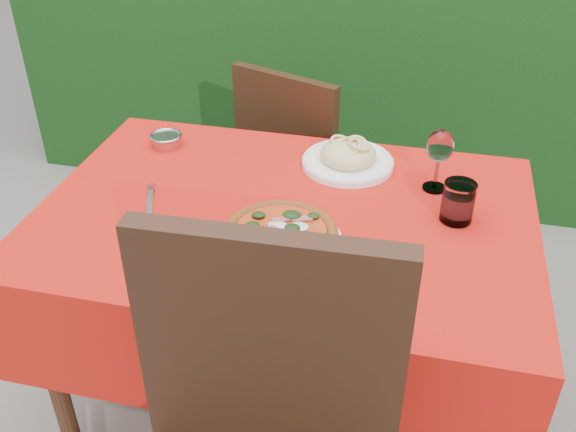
% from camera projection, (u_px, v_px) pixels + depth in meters
% --- Properties ---
extents(ground, '(60.00, 60.00, 0.00)m').
position_uv_depth(ground, '(286.00, 406.00, 2.05)').
color(ground, slate).
rests_on(ground, ground).
extents(dining_table, '(1.26, 0.86, 0.75)m').
position_uv_depth(dining_table, '(285.00, 258.00, 1.72)').
color(dining_table, '#422315').
rests_on(dining_table, ground).
extents(chair_far, '(0.51, 0.51, 0.88)m').
position_uv_depth(chair_far, '(300.00, 165.00, 2.34)').
color(chair_far, black).
rests_on(chair_far, ground).
extents(pizza_plate, '(0.30, 0.30, 0.05)m').
position_uv_depth(pizza_plate, '(281.00, 236.00, 1.50)').
color(pizza_plate, white).
rests_on(pizza_plate, dining_table).
extents(pasta_plate, '(0.26, 0.26, 0.07)m').
position_uv_depth(pasta_plate, '(348.00, 157.00, 1.82)').
color(pasta_plate, white).
rests_on(pasta_plate, dining_table).
extents(water_glass, '(0.08, 0.08, 0.11)m').
position_uv_depth(water_glass, '(458.00, 204.00, 1.58)').
color(water_glass, silver).
rests_on(water_glass, dining_table).
extents(wine_glass, '(0.07, 0.07, 0.17)m').
position_uv_depth(wine_glass, '(440.00, 148.00, 1.66)').
color(wine_glass, silver).
rests_on(wine_glass, dining_table).
extents(fork, '(0.09, 0.18, 0.00)m').
position_uv_depth(fork, '(150.00, 204.00, 1.66)').
color(fork, '#B6B6BD').
rests_on(fork, dining_table).
extents(steel_ramekin, '(0.09, 0.09, 0.03)m').
position_uv_depth(steel_ramekin, '(166.00, 141.00, 1.93)').
color(steel_ramekin, '#B3B3BA').
rests_on(steel_ramekin, dining_table).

